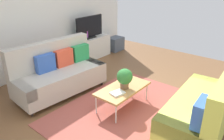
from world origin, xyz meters
name	(u,v)px	position (x,y,z in m)	size (l,w,h in m)	color
ground_plane	(126,107)	(0.00, 0.00, 0.00)	(7.68, 7.68, 0.00)	brown
wall_far	(34,16)	(0.00, 2.80, 1.45)	(6.40, 0.12, 2.90)	white
area_rug	(129,111)	(-0.08, -0.14, 0.01)	(2.90, 2.20, 0.01)	#9E4C42
couch_beige	(59,73)	(-0.41, 1.48, 0.45)	(1.96, 0.99, 1.10)	#B2ADA3
couch_green	(205,106)	(0.26, -1.36, 0.44)	(1.95, 0.96, 1.10)	#C1CC51
coffee_table	(123,89)	(-0.03, 0.06, 0.39)	(1.10, 0.56, 0.42)	#B7844C
tv_console	(90,48)	(1.51, 2.46, 0.32)	(1.40, 0.44, 0.64)	silver
tv	(90,28)	(1.51, 2.44, 0.95)	(1.00, 0.20, 0.64)	black
storage_trunk	(115,44)	(2.61, 2.36, 0.22)	(0.52, 0.40, 0.44)	#4C5666
potted_plant	(125,77)	(-0.03, 0.03, 0.64)	(0.29, 0.29, 0.39)	brown
table_book_0	(118,93)	(-0.28, -0.01, 0.44)	(0.24, 0.18, 0.03)	silver
vase_0	(73,39)	(0.93, 2.51, 0.73)	(0.11, 0.11, 0.17)	#4C72B2
vase_1	(78,38)	(1.10, 2.51, 0.72)	(0.13, 0.13, 0.15)	#33B29E
bottle_0	(85,37)	(1.29, 2.42, 0.72)	(0.04, 0.04, 0.15)	gold
bottle_1	(87,35)	(1.39, 2.42, 0.75)	(0.05, 0.05, 0.23)	purple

